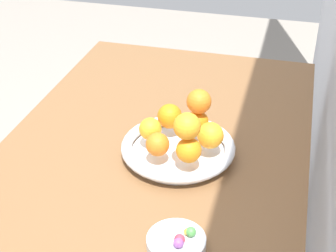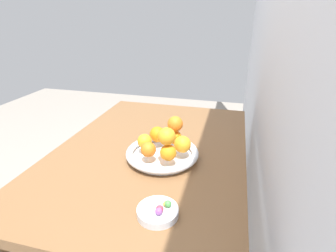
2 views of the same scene
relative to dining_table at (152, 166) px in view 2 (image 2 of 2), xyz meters
name	(u,v)px [view 2 (image 2 of 2)]	position (x,y,z in m)	size (l,w,h in m)	color
wall_back	(293,14)	(0.00, 0.46, 0.60)	(4.00, 0.05, 2.50)	silver
dining_table	(152,166)	(0.00, 0.00, 0.00)	(1.10, 0.76, 0.74)	brown
fruit_bowl	(162,154)	(0.08, 0.07, 0.11)	(0.28, 0.28, 0.04)	silver
candy_dish	(158,212)	(0.37, 0.14, 0.10)	(0.12, 0.12, 0.02)	silver
orange_0	(144,141)	(0.08, 0.00, 0.16)	(0.05, 0.05, 0.05)	orange
orange_1	(148,150)	(0.14, 0.04, 0.16)	(0.06, 0.06, 0.06)	orange
orange_2	(168,153)	(0.14, 0.11, 0.16)	(0.06, 0.06, 0.06)	orange
orange_3	(182,144)	(0.07, 0.15, 0.16)	(0.06, 0.06, 0.06)	orange
orange_4	(175,137)	(0.01, 0.10, 0.16)	(0.05, 0.05, 0.05)	orange
orange_5	(157,134)	(0.01, 0.03, 0.16)	(0.06, 0.06, 0.06)	orange
orange_6	(167,136)	(0.14, 0.10, 0.22)	(0.06, 0.06, 0.06)	orange
orange_7	(175,124)	(0.02, 0.10, 0.21)	(0.06, 0.06, 0.06)	orange
candy_ball_0	(160,209)	(0.38, 0.15, 0.12)	(0.02, 0.02, 0.02)	#C6384C
candy_ball_1	(168,204)	(0.36, 0.16, 0.12)	(0.02, 0.02, 0.02)	#4C9947
candy_ball_2	(159,211)	(0.39, 0.15, 0.12)	(0.02, 0.02, 0.02)	#8C4C99
candy_ball_3	(166,204)	(0.36, 0.16, 0.12)	(0.02, 0.02, 0.02)	gold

